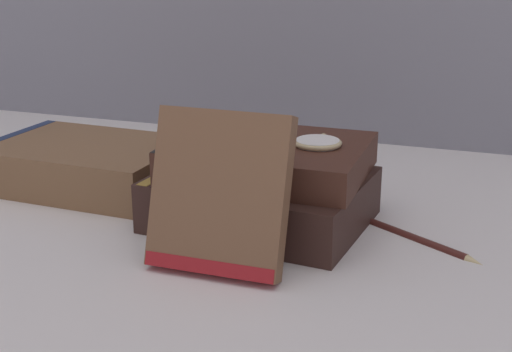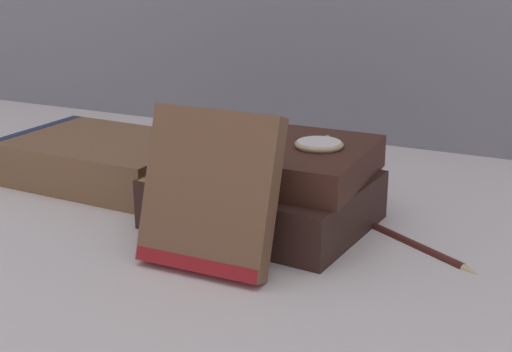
{
  "view_description": "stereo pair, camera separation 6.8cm",
  "coord_description": "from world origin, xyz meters",
  "px_view_note": "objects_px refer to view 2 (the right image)",
  "views": [
    {
      "loc": [
        0.22,
        -0.62,
        0.27
      ],
      "look_at": [
        0.0,
        -0.01,
        0.06
      ],
      "focal_mm": 50.0,
      "sensor_mm": 36.0,
      "label": 1
    },
    {
      "loc": [
        0.28,
        -0.6,
        0.27
      ],
      "look_at": [
        0.0,
        -0.01,
        0.06
      ],
      "focal_mm": 50.0,
      "sensor_mm": 36.0,
      "label": 2
    }
  ],
  "objects_px": {
    "reading_glasses": "(265,166)",
    "fountain_pen": "(418,243)",
    "book_flat_top": "(267,158)",
    "book_leaning_front": "(212,197)",
    "pocket_watch": "(319,144)",
    "book_flat_bottom": "(263,199)",
    "book_side_left": "(100,159)"
  },
  "relations": [
    {
      "from": "book_side_left",
      "to": "pocket_watch",
      "type": "relative_size",
      "value": 4.46
    },
    {
      "from": "reading_glasses",
      "to": "fountain_pen",
      "type": "bearing_deg",
      "value": -13.17
    },
    {
      "from": "reading_glasses",
      "to": "fountain_pen",
      "type": "distance_m",
      "value": 0.28
    },
    {
      "from": "book_flat_bottom",
      "to": "book_flat_top",
      "type": "xyz_separation_m",
      "value": [
        0.0,
        0.01,
        0.04
      ]
    },
    {
      "from": "book_leaning_front",
      "to": "reading_glasses",
      "type": "bearing_deg",
      "value": 105.47
    },
    {
      "from": "book_flat_top",
      "to": "book_side_left",
      "type": "xyz_separation_m",
      "value": [
        -0.23,
        0.04,
        -0.04
      ]
    },
    {
      "from": "book_flat_top",
      "to": "reading_glasses",
      "type": "distance_m",
      "value": 0.19
    },
    {
      "from": "reading_glasses",
      "to": "book_flat_bottom",
      "type": "bearing_deg",
      "value": -44.1
    },
    {
      "from": "book_side_left",
      "to": "pocket_watch",
      "type": "distance_m",
      "value": 0.3
    },
    {
      "from": "book_leaning_front",
      "to": "pocket_watch",
      "type": "relative_size",
      "value": 2.73
    },
    {
      "from": "book_flat_bottom",
      "to": "pocket_watch",
      "type": "relative_size",
      "value": 4.3
    },
    {
      "from": "book_side_left",
      "to": "reading_glasses",
      "type": "relative_size",
      "value": 2.19
    },
    {
      "from": "book_flat_bottom",
      "to": "book_side_left",
      "type": "xyz_separation_m",
      "value": [
        -0.23,
        0.04,
        0.0
      ]
    },
    {
      "from": "pocket_watch",
      "to": "book_leaning_front",
      "type": "bearing_deg",
      "value": -112.49
    },
    {
      "from": "book_flat_top",
      "to": "pocket_watch",
      "type": "height_order",
      "value": "pocket_watch"
    },
    {
      "from": "book_flat_bottom",
      "to": "book_leaning_front",
      "type": "xyz_separation_m",
      "value": [
        0.0,
        -0.11,
        0.04
      ]
    },
    {
      "from": "book_flat_top",
      "to": "book_leaning_front",
      "type": "relative_size",
      "value": 1.37
    },
    {
      "from": "book_side_left",
      "to": "reading_glasses",
      "type": "xyz_separation_m",
      "value": [
        0.16,
        0.13,
        -0.02
      ]
    },
    {
      "from": "book_flat_top",
      "to": "reading_glasses",
      "type": "xyz_separation_m",
      "value": [
        -0.07,
        0.16,
        -0.06
      ]
    },
    {
      "from": "book_flat_bottom",
      "to": "book_leaning_front",
      "type": "bearing_deg",
      "value": -82.81
    },
    {
      "from": "pocket_watch",
      "to": "book_flat_top",
      "type": "bearing_deg",
      "value": -176.98
    },
    {
      "from": "book_side_left",
      "to": "book_flat_bottom",
      "type": "bearing_deg",
      "value": -8.03
    },
    {
      "from": "book_flat_bottom",
      "to": "book_flat_top",
      "type": "height_order",
      "value": "book_flat_top"
    },
    {
      "from": "book_flat_bottom",
      "to": "fountain_pen",
      "type": "bearing_deg",
      "value": 7.08
    },
    {
      "from": "book_flat_bottom",
      "to": "pocket_watch",
      "type": "height_order",
      "value": "pocket_watch"
    },
    {
      "from": "fountain_pen",
      "to": "reading_glasses",
      "type": "bearing_deg",
      "value": 175.83
    },
    {
      "from": "book_flat_bottom",
      "to": "book_leaning_front",
      "type": "relative_size",
      "value": 1.57
    },
    {
      "from": "pocket_watch",
      "to": "reading_glasses",
      "type": "xyz_separation_m",
      "value": [
        -0.13,
        0.16,
        -0.08
      ]
    },
    {
      "from": "book_flat_top",
      "to": "fountain_pen",
      "type": "relative_size",
      "value": 1.49
    },
    {
      "from": "book_side_left",
      "to": "book_leaning_front",
      "type": "bearing_deg",
      "value": -30.65
    },
    {
      "from": "book_side_left",
      "to": "pocket_watch",
      "type": "xyz_separation_m",
      "value": [
        0.29,
        -0.03,
        0.06
      ]
    },
    {
      "from": "book_flat_bottom",
      "to": "reading_glasses",
      "type": "distance_m",
      "value": 0.19
    }
  ]
}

